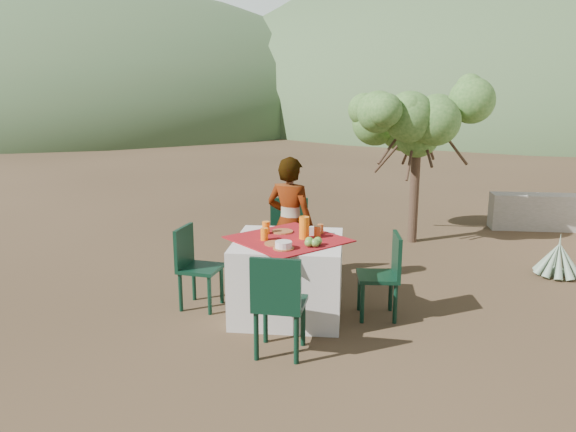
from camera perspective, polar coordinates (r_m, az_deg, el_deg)
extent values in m
plane|color=#342618|center=(5.85, 4.93, -8.88)|extent=(160.00, 160.00, 0.00)
cube|color=silver|center=(5.48, 0.02, -6.19)|extent=(1.02, 1.02, 0.75)
cube|color=maroon|center=(5.37, 0.02, -2.35)|extent=(1.30, 1.30, 0.01)
cylinder|color=black|center=(6.23, -1.55, -5.16)|extent=(0.05, 0.05, 0.46)
cylinder|color=black|center=(6.23, 1.67, -5.18)|extent=(0.05, 0.05, 0.46)
cylinder|color=black|center=(6.56, -1.42, -4.20)|extent=(0.05, 0.05, 0.46)
cylinder|color=black|center=(6.56, 1.63, -4.21)|extent=(0.05, 0.05, 0.46)
cube|color=black|center=(6.32, 0.08, -2.69)|extent=(0.47, 0.47, 0.04)
cube|color=black|center=(6.45, 0.11, -0.11)|extent=(0.43, 0.08, 0.45)
cylinder|color=black|center=(4.89, 1.54, -10.68)|extent=(0.04, 0.04, 0.44)
cylinder|color=black|center=(4.94, -2.31, -10.38)|extent=(0.04, 0.04, 0.44)
cylinder|color=black|center=(4.59, 0.85, -12.33)|extent=(0.04, 0.04, 0.44)
cylinder|color=black|center=(4.65, -3.25, -11.98)|extent=(0.04, 0.04, 0.44)
cube|color=black|center=(4.68, -0.80, -8.89)|extent=(0.44, 0.44, 0.04)
cube|color=black|center=(4.43, -1.29, -6.98)|extent=(0.41, 0.07, 0.43)
cylinder|color=black|center=(5.56, -7.98, -7.92)|extent=(0.04, 0.04, 0.41)
cylinder|color=black|center=(5.82, -6.77, -6.88)|extent=(0.04, 0.04, 0.41)
cylinder|color=black|center=(5.68, -10.87, -7.55)|extent=(0.04, 0.04, 0.41)
cylinder|color=black|center=(5.94, -9.54, -6.56)|extent=(0.04, 0.04, 0.41)
cube|color=black|center=(5.68, -8.86, -5.28)|extent=(0.44, 0.44, 0.04)
cube|color=black|center=(5.69, -10.53, -3.03)|extent=(0.10, 0.38, 0.40)
cylinder|color=black|center=(5.65, 7.27, -7.53)|extent=(0.04, 0.04, 0.41)
cylinder|color=black|center=(5.37, 7.55, -8.70)|extent=(0.04, 0.04, 0.41)
cylinder|color=black|center=(5.69, 10.39, -7.51)|extent=(0.04, 0.04, 0.41)
cylinder|color=black|center=(5.41, 10.85, -8.66)|extent=(0.04, 0.04, 0.41)
cube|color=black|center=(5.46, 9.09, -6.09)|extent=(0.41, 0.41, 0.04)
cube|color=black|center=(5.41, 10.99, -3.91)|extent=(0.06, 0.38, 0.40)
imported|color=#8C6651|center=(6.09, 0.20, -0.73)|extent=(0.62, 0.50, 1.45)
cylinder|color=#4A3025|center=(8.07, 12.72, 2.65)|extent=(0.13, 0.13, 1.52)
sphere|color=#2E5B21|center=(7.97, 13.00, 8.01)|extent=(0.65, 0.65, 0.65)
sphere|color=#2E5B21|center=(8.04, 17.32, 8.96)|extent=(0.61, 0.61, 0.61)
sphere|color=#2E5B21|center=(8.02, 9.07, 8.99)|extent=(0.56, 0.56, 0.56)
sphere|color=#2E5B21|center=(8.55, 13.36, 9.78)|extent=(0.58, 0.58, 0.58)
sphere|color=#2E5B21|center=(7.43, 13.90, 8.02)|extent=(0.52, 0.52, 0.52)
sphere|color=gray|center=(7.35, 25.62, -5.20)|extent=(0.18, 0.18, 0.18)
cone|color=gray|center=(7.29, 25.80, -3.49)|extent=(0.10, 0.10, 0.51)
cone|color=gray|center=(7.35, 26.58, -3.92)|extent=(0.31, 0.11, 0.43)
cone|color=gray|center=(7.40, 26.21, -3.77)|extent=(0.27, 0.24, 0.45)
cone|color=gray|center=(7.42, 25.68, -3.68)|extent=(0.15, 0.31, 0.44)
cone|color=gray|center=(7.39, 25.17, -3.69)|extent=(0.18, 0.30, 0.44)
cone|color=gray|center=(7.33, 24.88, -3.79)|extent=(0.29, 0.22, 0.45)
cone|color=gray|center=(7.26, 24.91, -3.95)|extent=(0.31, 0.11, 0.43)
cone|color=gray|center=(7.21, 25.28, -4.10)|extent=(0.27, 0.24, 0.45)
cone|color=gray|center=(7.20, 25.83, -4.19)|extent=(0.15, 0.31, 0.44)
cone|color=gray|center=(7.22, 26.35, -4.18)|extent=(0.18, 0.30, 0.44)
cone|color=gray|center=(7.28, 26.63, -4.07)|extent=(0.29, 0.22, 0.45)
ellipsoid|color=#3A5A32|center=(39.84, -20.95, 9.27)|extent=(40.00, 40.00, 16.00)
ellipsoid|color=#3A5A32|center=(43.15, 22.69, 9.37)|extent=(48.00, 48.00, 20.00)
ellipsoid|color=slate|center=(57.61, 2.33, 11.10)|extent=(60.00, 60.00, 24.00)
cylinder|color=brown|center=(5.59, -0.57, -1.58)|extent=(0.21, 0.21, 0.01)
cylinder|color=brown|center=(5.17, -1.31, -2.81)|extent=(0.20, 0.20, 0.01)
cylinder|color=orange|center=(5.53, -2.25, -1.18)|extent=(0.08, 0.08, 0.12)
cylinder|color=orange|center=(5.30, -2.42, -1.85)|extent=(0.07, 0.07, 0.12)
cylinder|color=orange|center=(5.33, 1.65, -1.20)|extent=(0.10, 0.10, 0.21)
cylinder|color=brown|center=(5.03, -0.45, -3.29)|extent=(0.19, 0.19, 0.01)
cylinder|color=silver|center=(5.02, -0.45, -2.91)|extent=(0.15, 0.15, 0.06)
cylinder|color=#BE5921|center=(5.42, 3.00, -1.58)|extent=(0.07, 0.07, 0.11)
cylinder|color=#BE5921|center=(5.54, 3.32, -1.32)|extent=(0.06, 0.06, 0.09)
cube|color=silver|center=(5.47, 2.45, -1.53)|extent=(0.07, 0.05, 0.09)
sphere|color=#5B9235|center=(5.14, 2.17, -2.56)|extent=(0.08, 0.08, 0.08)
sphere|color=#5B9235|center=(5.14, 3.06, -2.55)|extent=(0.08, 0.08, 0.08)
sphere|color=#5B9235|center=(5.08, 2.76, -2.75)|extent=(0.08, 0.08, 0.08)
sphere|color=#5B9235|center=(5.08, 2.13, -2.73)|extent=(0.08, 0.08, 0.08)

